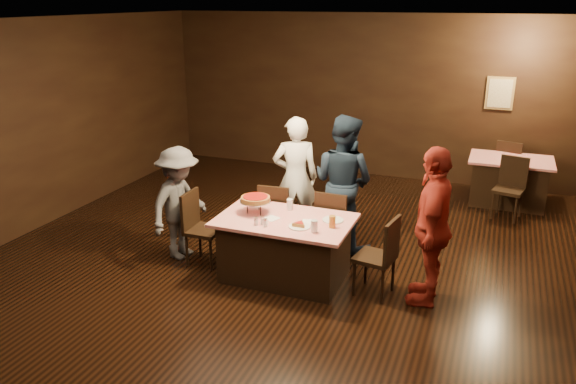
# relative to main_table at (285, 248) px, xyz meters

# --- Properties ---
(room) EXTENTS (10.00, 10.04, 3.02)m
(room) POSITION_rel_main_table_xyz_m (-0.00, -0.44, 1.75)
(room) COLOR black
(room) RESTS_ON ground
(main_table) EXTENTS (1.60, 1.00, 0.77)m
(main_table) POSITION_rel_main_table_xyz_m (0.00, 0.00, 0.00)
(main_table) COLOR red
(main_table) RESTS_ON ground
(back_table) EXTENTS (1.30, 0.90, 0.77)m
(back_table) POSITION_rel_main_table_xyz_m (2.50, 3.76, 0.00)
(back_table) COLOR red
(back_table) RESTS_ON ground
(chair_far_left) EXTENTS (0.46, 0.46, 0.95)m
(chair_far_left) POSITION_rel_main_table_xyz_m (-0.40, 0.75, 0.09)
(chair_far_left) COLOR black
(chair_far_left) RESTS_ON ground
(chair_far_right) EXTENTS (0.43, 0.43, 0.95)m
(chair_far_right) POSITION_rel_main_table_xyz_m (0.40, 0.75, 0.09)
(chair_far_right) COLOR black
(chair_far_right) RESTS_ON ground
(chair_end_left) EXTENTS (0.43, 0.43, 0.95)m
(chair_end_left) POSITION_rel_main_table_xyz_m (-1.10, 0.00, 0.09)
(chair_end_left) COLOR black
(chair_end_left) RESTS_ON ground
(chair_end_right) EXTENTS (0.48, 0.48, 0.95)m
(chair_end_right) POSITION_rel_main_table_xyz_m (1.10, 0.00, 0.09)
(chair_end_right) COLOR black
(chair_end_right) RESTS_ON ground
(chair_back_near) EXTENTS (0.50, 0.50, 0.95)m
(chair_back_near) POSITION_rel_main_table_xyz_m (2.50, 3.06, 0.09)
(chair_back_near) COLOR black
(chair_back_near) RESTS_ON ground
(chair_back_far) EXTENTS (0.51, 0.51, 0.95)m
(chair_back_far) POSITION_rel_main_table_xyz_m (2.50, 4.36, 0.09)
(chair_back_far) COLOR black
(chair_back_far) RESTS_ON ground
(diner_white_jacket) EXTENTS (0.75, 0.64, 1.74)m
(diner_white_jacket) POSITION_rel_main_table_xyz_m (-0.32, 1.23, 0.49)
(diner_white_jacket) COLOR white
(diner_white_jacket) RESTS_ON ground
(diner_navy_hoodie) EXTENTS (1.06, 0.93, 1.83)m
(diner_navy_hoodie) POSITION_rel_main_table_xyz_m (0.38, 1.17, 0.53)
(diner_navy_hoodie) COLOR #142032
(diner_navy_hoodie) RESTS_ON ground
(diner_grey_knit) EXTENTS (0.69, 1.03, 1.49)m
(diner_grey_knit) POSITION_rel_main_table_xyz_m (-1.49, 0.07, 0.36)
(diner_grey_knit) COLOR #545458
(diner_grey_knit) RESTS_ON ground
(diner_red_shirt) EXTENTS (0.47, 1.07, 1.80)m
(diner_red_shirt) POSITION_rel_main_table_xyz_m (1.70, 0.07, 0.52)
(diner_red_shirt) COLOR #A92B1F
(diner_red_shirt) RESTS_ON ground
(pizza_stand) EXTENTS (0.38, 0.38, 0.22)m
(pizza_stand) POSITION_rel_main_table_xyz_m (-0.40, 0.05, 0.57)
(pizza_stand) COLOR black
(pizza_stand) RESTS_ON main_table
(plate_with_slice) EXTENTS (0.25, 0.25, 0.06)m
(plate_with_slice) POSITION_rel_main_table_xyz_m (0.25, -0.18, 0.41)
(plate_with_slice) COLOR white
(plate_with_slice) RESTS_ON main_table
(plate_empty) EXTENTS (0.25, 0.25, 0.01)m
(plate_empty) POSITION_rel_main_table_xyz_m (0.55, 0.15, 0.39)
(plate_empty) COLOR white
(plate_empty) RESTS_ON main_table
(glass_front_right) EXTENTS (0.08, 0.08, 0.14)m
(glass_front_right) POSITION_rel_main_table_xyz_m (0.45, -0.25, 0.46)
(glass_front_right) COLOR silver
(glass_front_right) RESTS_ON main_table
(glass_amber) EXTENTS (0.08, 0.08, 0.14)m
(glass_amber) POSITION_rel_main_table_xyz_m (0.60, -0.05, 0.46)
(glass_amber) COLOR #BF7F26
(glass_amber) RESTS_ON main_table
(glass_back) EXTENTS (0.08, 0.08, 0.14)m
(glass_back) POSITION_rel_main_table_xyz_m (-0.05, 0.30, 0.46)
(glass_back) COLOR silver
(glass_back) RESTS_ON main_table
(condiments) EXTENTS (0.17, 0.10, 0.09)m
(condiments) POSITION_rel_main_table_xyz_m (-0.18, -0.28, 0.43)
(condiments) COLOR silver
(condiments) RESTS_ON main_table
(napkin_center) EXTENTS (0.19, 0.19, 0.01)m
(napkin_center) POSITION_rel_main_table_xyz_m (0.30, 0.00, 0.39)
(napkin_center) COLOR white
(napkin_center) RESTS_ON main_table
(napkin_left) EXTENTS (0.21, 0.21, 0.01)m
(napkin_left) POSITION_rel_main_table_xyz_m (-0.15, -0.05, 0.39)
(napkin_left) COLOR white
(napkin_left) RESTS_ON main_table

